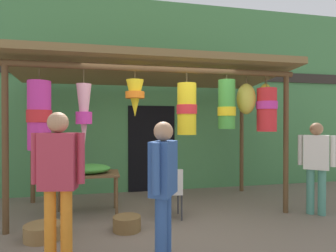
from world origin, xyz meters
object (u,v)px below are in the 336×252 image
folding_chair (170,189)px  wicker_basket_by_table (43,232)px  shopper_by_bananas (163,181)px  passerby_at_right (316,161)px  wicker_basket_spare (127,223)px  customer_foreground (58,174)px  display_table (87,178)px  flower_heap_on_table (90,169)px

folding_chair → wicker_basket_by_table: bearing=-167.0°
folding_chair → shopper_by_bananas: (-0.43, -1.53, 0.45)m
wicker_basket_by_table → passerby_at_right: size_ratio=0.31×
passerby_at_right → folding_chair: bearing=172.9°
folding_chair → passerby_at_right: (2.55, -0.32, 0.44)m
wicker_basket_spare → customer_foreground: customer_foreground is taller
display_table → wicker_basket_by_table: display_table is taller
wicker_basket_spare → shopper_by_bananas: size_ratio=0.26×
flower_heap_on_table → folding_chair: flower_heap_on_table is taller
shopper_by_bananas → wicker_basket_spare: bearing=105.0°
flower_heap_on_table → wicker_basket_by_table: (-0.59, -0.94, -0.70)m
customer_foreground → wicker_basket_spare: bearing=46.1°
wicker_basket_by_table → customer_foreground: 1.26m
customer_foreground → passerby_at_right: bearing=12.6°
flower_heap_on_table → shopper_by_bananas: size_ratio=0.45×
folding_chair → passerby_at_right: bearing=-7.1°
wicker_basket_by_table → wicker_basket_spare: wicker_basket_spare is taller
flower_heap_on_table → customer_foreground: 1.78m
flower_heap_on_table → shopper_by_bananas: 2.21m
flower_heap_on_table → folding_chair: bearing=-21.1°
shopper_by_bananas → passerby_at_right: (2.98, 1.21, -0.01)m
flower_heap_on_table → passerby_at_right: bearing=-12.0°
wicker_basket_by_table → customer_foreground: size_ratio=0.29×
customer_foreground → folding_chair: bearing=38.1°
folding_chair → wicker_basket_spare: 0.92m
passerby_at_right → wicker_basket_spare: bearing=-179.2°
wicker_basket_by_table → customer_foreground: (0.31, -0.80, 0.92)m
shopper_by_bananas → customer_foreground: bearing=166.0°
display_table → wicker_basket_spare: (0.62, -0.93, -0.53)m
wicker_basket_spare → passerby_at_right: size_ratio=0.26×
flower_heap_on_table → wicker_basket_spare: size_ratio=1.77×
display_table → flower_heap_on_table: size_ratio=1.51×
display_table → shopper_by_bananas: size_ratio=0.68×
flower_heap_on_table → wicker_basket_by_table: size_ratio=1.45×
display_table → wicker_basket_by_table: 1.25m
customer_foreground → shopper_by_bananas: customer_foreground is taller
wicker_basket_by_table → flower_heap_on_table: bearing=57.9°
wicker_basket_spare → customer_foreground: (-0.84, -0.87, 0.92)m
display_table → passerby_at_right: 4.02m
wicker_basket_by_table → shopper_by_bananas: shopper_by_bananas is taller
shopper_by_bananas → flower_heap_on_table: bearing=113.3°
display_table → wicker_basket_spare: display_table is taller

